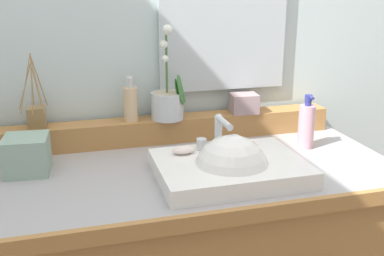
{
  "coord_description": "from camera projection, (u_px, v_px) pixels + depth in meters",
  "views": [
    {
      "loc": [
        -0.29,
        -1.3,
        1.4
      ],
      "look_at": [
        0.06,
        -0.03,
        0.98
      ],
      "focal_mm": 43.06,
      "sensor_mm": 36.0,
      "label": 1
    }
  ],
  "objects": [
    {
      "name": "potted_plant",
      "position": [
        168.0,
        101.0,
        1.63
      ],
      "size": [
        0.13,
        0.12,
        0.33
      ],
      "color": "silver",
      "rests_on": "back_ledge"
    },
    {
      "name": "soap_bar",
      "position": [
        183.0,
        150.0,
        1.41
      ],
      "size": [
        0.07,
        0.04,
        0.02
      ],
      "primitive_type": "ellipsoid",
      "color": "silver",
      "rests_on": "sink_basin"
    },
    {
      "name": "sink_basin",
      "position": [
        231.0,
        171.0,
        1.36
      ],
      "size": [
        0.43,
        0.33,
        0.26
      ],
      "color": "white",
      "rests_on": "vanity_cabinet"
    },
    {
      "name": "mirror",
      "position": [
        224.0,
        16.0,
        1.67
      ],
      "size": [
        0.48,
        0.02,
        0.54
      ],
      "primitive_type": "cube",
      "color": "silver"
    },
    {
      "name": "trinket_box",
      "position": [
        244.0,
        103.0,
        1.72
      ],
      "size": [
        0.1,
        0.09,
        0.07
      ],
      "primitive_type": "cube",
      "rotation": [
        0.0,
        0.0,
        -0.08
      ],
      "color": "gray",
      "rests_on": "back_ledge"
    },
    {
      "name": "tissue_box",
      "position": [
        27.0,
        155.0,
        1.39
      ],
      "size": [
        0.14,
        0.14,
        0.11
      ],
      "primitive_type": "cube",
      "rotation": [
        0.0,
        0.0,
        -0.08
      ],
      "color": "#86A492",
      "rests_on": "vanity_cabinet"
    },
    {
      "name": "reed_diffuser",
      "position": [
        37.0,
        116.0,
        1.54
      ],
      "size": [
        0.09,
        0.11,
        0.25
      ],
      "color": "olive",
      "rests_on": "back_ledge"
    },
    {
      "name": "back_ledge",
      "position": [
        154.0,
        130.0,
        1.67
      ],
      "size": [
        1.35,
        0.09,
        0.09
      ],
      "primitive_type": "cube",
      "color": "#A8733D",
      "rests_on": "vanity_cabinet"
    },
    {
      "name": "soap_dispenser",
      "position": [
        131.0,
        103.0,
        1.6
      ],
      "size": [
        0.05,
        0.05,
        0.16
      ],
      "color": "#D3B286",
      "rests_on": "back_ledge"
    },
    {
      "name": "lotion_bottle",
      "position": [
        306.0,
        125.0,
        1.59
      ],
      "size": [
        0.06,
        0.06,
        0.19
      ],
      "color": "#D39BA8",
      "rests_on": "vanity_cabinet"
    }
  ]
}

